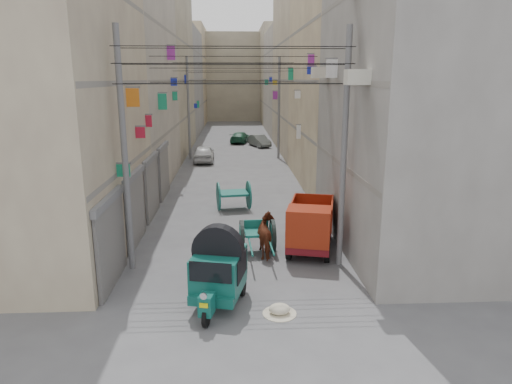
{
  "coord_description": "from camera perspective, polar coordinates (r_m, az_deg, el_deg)",
  "views": [
    {
      "loc": [
        -0.06,
        -8.83,
        6.36
      ],
      "look_at": [
        0.7,
        6.5,
        2.53
      ],
      "focal_mm": 32.0,
      "sensor_mm": 36.0,
      "label": 1
    }
  ],
  "objects": [
    {
      "name": "signboards",
      "position": [
        30.63,
        -2.75,
        8.51
      ],
      "size": [
        8.22,
        40.52,
        5.67
      ],
      "color": "yellow",
      "rests_on": "ground"
    },
    {
      "name": "tonga_cart",
      "position": [
        17.1,
        0.17,
        -5.5
      ],
      "size": [
        1.36,
        2.81,
        1.25
      ],
      "rotation": [
        0.0,
        0.0,
        0.04
      ],
      "color": "black",
      "rests_on": "ground"
    },
    {
      "name": "end_cap_building",
      "position": [
        74.83,
        -2.87,
        14.11
      ],
      "size": [
        22.0,
        10.0,
        13.0
      ],
      "primitive_type": "cube",
      "color": "#AFA58A",
      "rests_on": "ground"
    },
    {
      "name": "distant_car_white",
      "position": [
        36.0,
        -6.51,
        4.8
      ],
      "size": [
        1.6,
        3.85,
        1.3
      ],
      "primitive_type": "imported",
      "rotation": [
        0.0,
        0.0,
        3.16
      ],
      "color": "silver",
      "rests_on": "ground"
    },
    {
      "name": "horse",
      "position": [
        16.85,
        1.53,
        -5.5
      ],
      "size": [
        0.97,
        1.81,
        1.47
      ],
      "primitive_type": "imported",
      "rotation": [
        0.0,
        0.0,
        3.25
      ],
      "color": "#5C2316",
      "rests_on": "ground"
    },
    {
      "name": "feed_sack",
      "position": [
        13.07,
        2.97,
        -14.4
      ],
      "size": [
        0.59,
        0.47,
        0.3
      ],
      "primitive_type": "ellipsoid",
      "color": "beige",
      "rests_on": "ground"
    },
    {
      "name": "auto_rickshaw",
      "position": [
        13.26,
        -4.71,
        -9.58
      ],
      "size": [
        1.85,
        2.67,
        1.81
      ],
      "rotation": [
        0.0,
        0.0,
        -0.23
      ],
      "color": "black",
      "rests_on": "ground"
    },
    {
      "name": "mini_truck",
      "position": [
        17.06,
        6.75,
        -4.62
      ],
      "size": [
        2.32,
        3.75,
        1.96
      ],
      "rotation": [
        0.0,
        0.0,
        -0.23
      ],
      "color": "black",
      "rests_on": "ground"
    },
    {
      "name": "distant_car_green",
      "position": [
        46.67,
        -1.97,
        6.85
      ],
      "size": [
        2.39,
        3.99,
        1.08
      ],
      "primitive_type": "imported",
      "rotation": [
        0.0,
        0.0,
        2.89
      ],
      "color": "#1C5439",
      "rests_on": "ground"
    },
    {
      "name": "ground",
      "position": [
        10.89,
        -2.14,
        -21.76
      ],
      "size": [
        140.0,
        140.0,
        0.0
      ],
      "primitive_type": "plane",
      "color": "#4D4D50",
      "rests_on": "ground"
    },
    {
      "name": "distant_car_grey",
      "position": [
        43.95,
        0.4,
        6.42
      ],
      "size": [
        2.23,
        3.54,
        1.1
      ],
      "primitive_type": "imported",
      "rotation": [
        0.0,
        0.0,
        0.35
      ],
      "color": "#565B57",
      "rests_on": "ground"
    },
    {
      "name": "second_cart",
      "position": [
        22.67,
        -2.82,
        -0.33
      ],
      "size": [
        1.78,
        1.63,
        1.41
      ],
      "rotation": [
        0.0,
        0.0,
        0.15
      ],
      "color": "#155D52",
      "rests_on": "ground"
    },
    {
      "name": "building_row_left",
      "position": [
        43.69,
        -13.7,
        13.77
      ],
      "size": [
        8.0,
        62.0,
        14.0
      ],
      "color": "#B9AC8C",
      "rests_on": "ground"
    },
    {
      "name": "overhead_cables",
      "position": [
        23.24,
        -2.78,
        15.0
      ],
      "size": [
        7.4,
        22.52,
        1.12
      ],
      "color": "black",
      "rests_on": "ground"
    },
    {
      "name": "ac_units",
      "position": [
        16.94,
        10.3,
        17.43
      ],
      "size": [
        0.7,
        6.55,
        3.35
      ],
      "color": "beige",
      "rests_on": "ground"
    },
    {
      "name": "building_row_right",
      "position": [
        43.71,
        8.03,
        14.02
      ],
      "size": [
        8.0,
        62.0,
        14.0
      ],
      "color": "gray",
      "rests_on": "ground"
    },
    {
      "name": "shutters_left",
      "position": [
        20.19,
        -13.76,
        -0.35
      ],
      "size": [
        0.18,
        14.4,
        2.88
      ],
      "color": "#4D4E53",
      "rests_on": "ground"
    },
    {
      "name": "utility_poles",
      "position": [
        25.94,
        -2.72,
        8.78
      ],
      "size": [
        7.4,
        22.2,
        8.0
      ],
      "color": "slate",
      "rests_on": "ground"
    }
  ]
}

